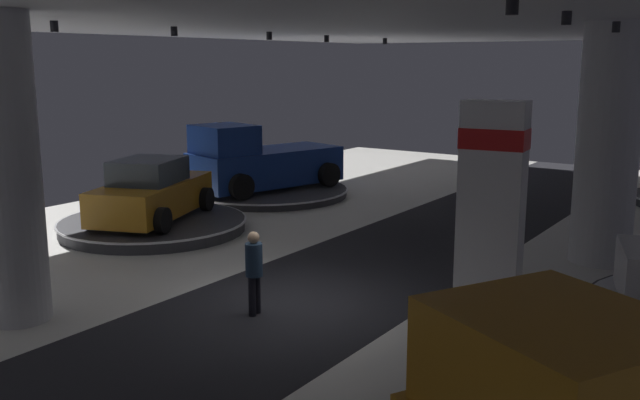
% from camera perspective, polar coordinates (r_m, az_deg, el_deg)
% --- Properties ---
extents(ground, '(24.00, 44.00, 0.06)m').
position_cam_1_polar(ground, '(13.79, -2.12, -8.53)').
color(ground, silver).
extents(ceiling_with_spotlights, '(24.00, 44.00, 0.39)m').
position_cam_1_polar(ceiling_with_spotlights, '(13.00, -2.30, 15.26)').
color(ceiling_with_spotlights, silver).
extents(column_left, '(1.14, 1.14, 5.50)m').
position_cam_1_polar(column_left, '(13.47, -24.09, 2.20)').
color(column_left, silver).
rests_on(column_left, ground).
extents(column_right, '(1.39, 1.39, 5.50)m').
position_cam_1_polar(column_right, '(17.31, 22.36, 4.16)').
color(column_right, silver).
rests_on(column_right, ground).
extents(brand_sign_pylon, '(1.33, 0.78, 3.98)m').
position_cam_1_polar(brand_sign_pylon, '(12.69, 13.73, -0.81)').
color(brand_sign_pylon, slate).
rests_on(brand_sign_pylon, ground).
extents(display_platform_far_left, '(5.68, 5.68, 0.26)m').
position_cam_1_polar(display_platform_far_left, '(24.54, -4.33, 0.71)').
color(display_platform_far_left, '#333338').
rests_on(display_platform_far_left, ground).
extents(pickup_truck_far_left, '(3.72, 5.66, 2.30)m').
position_cam_1_polar(pickup_truck_far_left, '(24.18, -4.98, 3.07)').
color(pickup_truck_far_left, navy).
rests_on(pickup_truck_far_left, display_platform_far_left).
extents(display_platform_mid_left, '(5.14, 5.14, 0.33)m').
position_cam_1_polar(display_platform_mid_left, '(19.93, -13.39, -1.95)').
color(display_platform_mid_left, '#333338').
rests_on(display_platform_mid_left, ground).
extents(display_car_mid_left, '(3.34, 4.57, 1.71)m').
position_cam_1_polar(display_car_mid_left, '(19.72, -13.55, 0.61)').
color(display_car_mid_left, '#B77519').
rests_on(display_car_mid_left, display_platform_mid_left).
extents(visitor_walking_near, '(0.32, 0.32, 1.59)m').
position_cam_1_polar(visitor_walking_near, '(12.99, -5.38, -5.51)').
color(visitor_walking_near, black).
rests_on(visitor_walking_near, ground).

